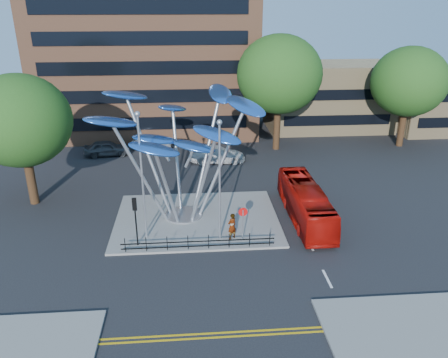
{
  "coord_description": "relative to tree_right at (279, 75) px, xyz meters",
  "views": [
    {
      "loc": [
        -1.27,
        -22.95,
        15.31
      ],
      "look_at": [
        0.86,
        4.0,
        4.08
      ],
      "focal_mm": 35.0,
      "sensor_mm": 36.0,
      "label": 1
    }
  ],
  "objects": [
    {
      "name": "street_lamp_right",
      "position": [
        -7.5,
        -19.0,
        -2.94
      ],
      "size": [
        0.36,
        0.36,
        8.3
      ],
      "color": "#9EA0A5",
      "rests_on": "traffic_island"
    },
    {
      "name": "leaf_sculpture",
      "position": [
        -10.07,
        -15.32,
        -1.16
      ],
      "size": [
        12.72,
        9.54,
        9.51
      ],
      "color": "#9EA0A5",
      "rests_on": "traffic_island"
    },
    {
      "name": "no_entry_sign_island",
      "position": [
        -6.0,
        -19.48,
        -6.22
      ],
      "size": [
        0.6,
        0.1,
        2.45
      ],
      "color": "#9EA0A5",
      "rests_on": "traffic_island"
    },
    {
      "name": "street_lamp_left",
      "position": [
        -12.5,
        -18.5,
        -2.68
      ],
      "size": [
        0.36,
        0.36,
        8.8
      ],
      "color": "#9EA0A5",
      "rests_on": "traffic_island"
    },
    {
      "name": "tree_far",
      "position": [
        14.0,
        0.0,
        -0.93
      ],
      "size": [
        8.0,
        8.0,
        10.81
      ],
      "color": "black",
      "rests_on": "ground"
    },
    {
      "name": "tree_left",
      "position": [
        -22.0,
        -12.0,
        -1.24
      ],
      "size": [
        7.6,
        7.6,
        10.32
      ],
      "color": "black",
      "rests_on": "ground"
    },
    {
      "name": "parked_car_mid",
      "position": [
        -13.56,
        0.97,
        -7.34
      ],
      "size": [
        4.33,
        1.76,
        1.4
      ],
      "primitive_type": "imported",
      "rotation": [
        0.0,
        0.0,
        1.5
      ],
      "color": "#929499",
      "rests_on": "ground"
    },
    {
      "name": "double_yellow_near",
      "position": [
        -8.0,
        -28.0,
        -8.03
      ],
      "size": [
        40.0,
        0.12,
        0.01
      ],
      "primitive_type": "cube",
      "color": "gold",
      "rests_on": "ground"
    },
    {
      "name": "parked_car_left",
      "position": [
        -18.06,
        -0.78,
        -7.23
      ],
      "size": [
        4.93,
        2.5,
        1.61
      ],
      "primitive_type": "imported",
      "rotation": [
        0.0,
        0.0,
        1.7
      ],
      "color": "#3E4246",
      "rests_on": "ground"
    },
    {
      "name": "tree_right",
      "position": [
        0.0,
        0.0,
        0.0
      ],
      "size": [
        8.8,
        8.8,
        12.11
      ],
      "color": "black",
      "rests_on": "ground"
    },
    {
      "name": "brick_tower",
      "position": [
        -14.0,
        10.0,
        6.96
      ],
      "size": [
        25.0,
        15.0,
        30.0
      ],
      "primitive_type": "cube",
      "color": "#905B3F",
      "rests_on": "ground"
    },
    {
      "name": "traffic_light_island",
      "position": [
        -13.0,
        -19.5,
        -5.42
      ],
      "size": [
        0.28,
        0.18,
        3.42
      ],
      "color": "black",
      "rests_on": "traffic_island"
    },
    {
      "name": "double_yellow_far",
      "position": [
        -8.0,
        -28.3,
        -8.03
      ],
      "size": [
        40.0,
        0.12,
        0.01
      ],
      "primitive_type": "cube",
      "color": "gold",
      "rests_on": "ground"
    },
    {
      "name": "ground",
      "position": [
        -8.0,
        -22.0,
        -8.04
      ],
      "size": [
        120.0,
        120.0,
        0.0
      ],
      "primitive_type": "plane",
      "color": "black",
      "rests_on": "ground"
    },
    {
      "name": "pedestrian_railing_front",
      "position": [
        -9.0,
        -20.3,
        -7.48
      ],
      "size": [
        10.0,
        0.06,
        1.0
      ],
      "color": "black",
      "rests_on": "traffic_island"
    },
    {
      "name": "low_building_near",
      "position": [
        8.0,
        8.0,
        -4.04
      ],
      "size": [
        15.0,
        8.0,
        8.0
      ],
      "primitive_type": "cube",
      "color": "tan",
      "rests_on": "ground"
    },
    {
      "name": "parked_car_right",
      "position": [
        -6.68,
        -3.6,
        -7.23
      ],
      "size": [
        5.61,
        2.39,
        1.61
      ],
      "primitive_type": "imported",
      "rotation": [
        0.0,
        0.0,
        1.55
      ],
      "color": "silver",
      "rests_on": "ground"
    },
    {
      "name": "pavement_right",
      "position": [
        3.0,
        -29.0,
        -7.96
      ],
      "size": [
        12.0,
        6.0,
        0.15
      ],
      "primitive_type": "cube",
      "color": "slate",
      "rests_on": "ground"
    },
    {
      "name": "pedestrian",
      "position": [
        -6.69,
        -19.12,
        -6.95
      ],
      "size": [
        0.81,
        0.75,
        1.87
      ],
      "primitive_type": "imported",
      "rotation": [
        0.0,
        0.0,
        3.74
      ],
      "color": "gray",
      "rests_on": "traffic_island"
    },
    {
      "name": "low_building_far",
      "position": [
        22.0,
        6.0,
        -4.54
      ],
      "size": [
        12.0,
        8.0,
        7.0
      ],
      "primitive_type": "cube",
      "color": "tan",
      "rests_on": "ground"
    },
    {
      "name": "traffic_island",
      "position": [
        -9.0,
        -16.0,
        -7.96
      ],
      "size": [
        12.0,
        9.0,
        0.15
      ],
      "primitive_type": "cube",
      "color": "slate",
      "rests_on": "ground"
    },
    {
      "name": "red_bus",
      "position": [
        -0.97,
        -16.38,
        -6.71
      ],
      "size": [
        2.27,
        9.54,
        2.66
      ],
      "primitive_type": "imported",
      "rotation": [
        0.0,
        0.0,
        0.0
      ],
      "color": "#AE0E08",
      "rests_on": "ground"
    }
  ]
}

